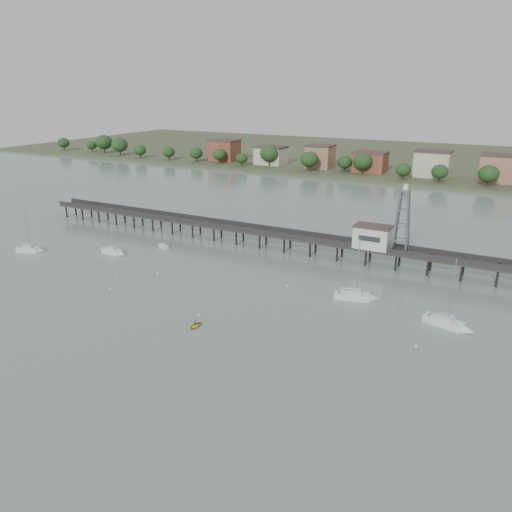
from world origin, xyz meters
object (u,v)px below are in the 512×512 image
at_px(lattice_tower, 402,222).
at_px(white_tender, 163,246).
at_px(sailboat_b, 115,252).
at_px(yellow_dinghy, 195,327).
at_px(pier, 275,234).
at_px(sailboat_d, 453,325).
at_px(sailboat_a, 32,250).
at_px(sailboat_c, 360,297).

bearing_deg(lattice_tower, white_tender, -166.99).
height_order(sailboat_b, yellow_dinghy, sailboat_b).
distance_m(pier, sailboat_d, 53.57).
distance_m(lattice_tower, white_tender, 59.62).
xyz_separation_m(lattice_tower, sailboat_b, (-64.42, -23.07, -10.45)).
xyz_separation_m(pier, sailboat_d, (46.73, -26.01, -3.15)).
height_order(pier, sailboat_b, sailboat_b).
bearing_deg(pier, sailboat_a, -149.17).
bearing_deg(lattice_tower, sailboat_c, -96.47).
relative_size(pier, white_tender, 41.55).
bearing_deg(pier, sailboat_b, -144.98).
bearing_deg(sailboat_d, sailboat_c, -177.77).
bearing_deg(sailboat_c, lattice_tower, 66.57).
bearing_deg(sailboat_c, yellow_dinghy, -148.53).
relative_size(lattice_tower, sailboat_c, 1.17).
bearing_deg(yellow_dinghy, sailboat_a, 166.29).
xyz_separation_m(pier, lattice_tower, (31.50, 0.00, 7.31)).
relative_size(pier, sailboat_b, 13.68).
relative_size(pier, yellow_dinghy, 51.41).
relative_size(pier, sailboat_c, 11.28).
height_order(lattice_tower, sailboat_d, lattice_tower).
bearing_deg(lattice_tower, pier, -180.00).
distance_m(pier, white_tender, 29.05).
bearing_deg(sailboat_c, sailboat_d, -31.26).
bearing_deg(pier, sailboat_c, -36.50).
xyz_separation_m(sailboat_a, sailboat_c, (81.73, 9.94, -0.01)).
height_order(lattice_tower, yellow_dinghy, lattice_tower).
distance_m(lattice_tower, sailboat_b, 69.22).
height_order(lattice_tower, white_tender, lattice_tower).
bearing_deg(sailboat_a, pier, 9.93).
bearing_deg(lattice_tower, sailboat_a, -159.52).
xyz_separation_m(sailboat_a, white_tender, (27.02, 18.24, -0.25)).
bearing_deg(pier, sailboat_d, -29.10).
xyz_separation_m(lattice_tower, sailboat_a, (-84.17, -31.44, -10.45)).
bearing_deg(lattice_tower, sailboat_d, -59.65).
relative_size(sailboat_b, sailboat_d, 0.83).
height_order(pier, sailboat_d, sailboat_d).
distance_m(sailboat_a, white_tender, 32.60).
distance_m(sailboat_d, yellow_dinghy, 44.61).
xyz_separation_m(sailboat_a, sailboat_d, (99.40, 5.43, -0.01)).
bearing_deg(sailboat_a, yellow_dinghy, -34.91).
distance_m(sailboat_a, yellow_dinghy, 61.54).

